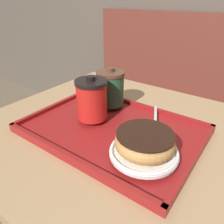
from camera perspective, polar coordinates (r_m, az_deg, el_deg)
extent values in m
cube|color=brown|center=(1.60, 15.75, -5.65)|extent=(1.44, 0.44, 0.45)
cube|color=brown|center=(1.57, 20.68, 12.96)|extent=(1.44, 0.08, 0.55)
cube|color=tan|center=(0.65, 2.47, -5.46)|extent=(0.83, 0.73, 0.03)
cylinder|color=#333338|center=(0.91, 1.94, -25.33)|extent=(0.08, 0.08, 0.72)
cube|color=maroon|center=(0.63, 0.00, -4.69)|extent=(0.48, 0.34, 0.01)
cube|color=maroon|center=(0.52, -10.89, -11.46)|extent=(0.48, 0.01, 0.01)
cube|color=maroon|center=(0.74, 7.47, 1.73)|extent=(0.48, 0.01, 0.01)
cube|color=maroon|center=(0.76, -14.29, 1.81)|extent=(0.01, 0.34, 0.01)
cube|color=maroon|center=(0.54, 20.70, -11.19)|extent=(0.01, 0.34, 0.01)
cylinder|color=red|center=(0.63, -5.28, 2.87)|extent=(0.09, 0.09, 0.11)
cylinder|color=black|center=(0.61, -5.51, 7.78)|extent=(0.09, 0.09, 0.01)
cylinder|color=black|center=(0.61, -5.56, 8.76)|extent=(0.02, 0.02, 0.01)
cylinder|color=#235638|center=(0.71, -0.40, 5.89)|extent=(0.09, 0.09, 0.10)
cylinder|color=brown|center=(0.69, -0.42, 10.13)|extent=(0.09, 0.09, 0.01)
cylinder|color=brown|center=(0.69, -0.42, 11.00)|extent=(0.02, 0.02, 0.01)
cylinder|color=white|center=(0.51, 8.30, -10.49)|extent=(0.16, 0.16, 0.01)
torus|color=white|center=(0.51, 8.35, -9.96)|extent=(0.16, 0.16, 0.01)
torus|color=tan|center=(0.49, 8.54, -7.76)|extent=(0.13, 0.13, 0.04)
cylinder|color=black|center=(0.48, 8.72, -5.73)|extent=(0.13, 0.13, 0.00)
ellipsoid|color=silver|center=(0.60, 11.22, -4.13)|extent=(0.03, 0.04, 0.01)
cube|color=silver|center=(0.67, 11.28, -0.90)|extent=(0.06, 0.11, 0.00)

